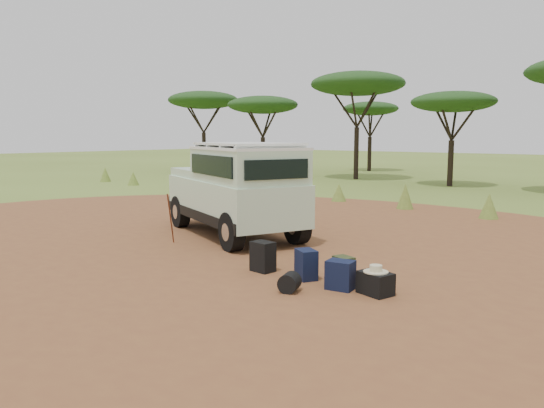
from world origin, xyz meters
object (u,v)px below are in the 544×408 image
Objects in this scene: hard_case at (375,283)px; walking_staff at (171,219)px; safari_vehicle at (236,191)px; backpack_navy at (306,265)px; duffel_navy at (340,275)px; backpack_olive at (344,270)px; backpack_black at (263,257)px.

walking_staff is at bearing -169.50° from hard_case.
backpack_navy is at bearing -7.95° from safari_vehicle.
hard_case is (5.27, -2.30, -0.97)m from safari_vehicle.
safari_vehicle is at bearing 171.91° from hard_case.
backpack_navy is 1.03× the size of hard_case.
duffel_navy reaches higher than hard_case.
backpack_olive is at bearing 103.26° from duffel_navy.
safari_vehicle is 3.98× the size of walking_staff.
duffel_navy is at bearing -47.19° from backpack_olive.
safari_vehicle is at bearing 142.89° from duffel_navy.
backpack_black is 1.78m from duffel_navy.
walking_staff is 2.70× the size of backpack_olive.
safari_vehicle is at bearing -179.28° from backpack_navy.
backpack_black reaches higher than hard_case.
walking_staff is 3.39m from backpack_black.
duffel_navy is (5.11, -0.61, -0.37)m from walking_staff.
duffel_navy reaches higher than backpack_olive.
safari_vehicle reaches higher than hard_case.
backpack_navy is at bearing -165.90° from hard_case.
backpack_olive is at bearing -2.24° from safari_vehicle.
duffel_navy is at bearing -42.45° from walking_staff.
backpack_navy reaches higher than backpack_olive.
safari_vehicle is 4.55m from backpack_navy.
duffel_navy is at bearing 3.44° from backpack_black.
safari_vehicle is 5.07m from backpack_olive.
duffel_navy is at bearing -153.64° from hard_case.
backpack_black is at bearing -16.50° from safari_vehicle.
backpack_navy is (3.85, -2.26, -0.89)m from safari_vehicle.
walking_staff is 2.41× the size of backpack_navy.
safari_vehicle reaches higher than walking_staff.
backpack_black is at bearing -151.45° from backpack_olive.
backpack_olive is (4.53, -2.08, -0.92)m from safari_vehicle.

